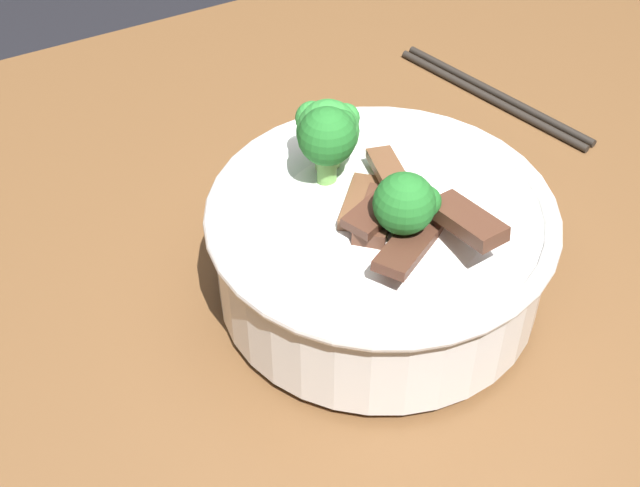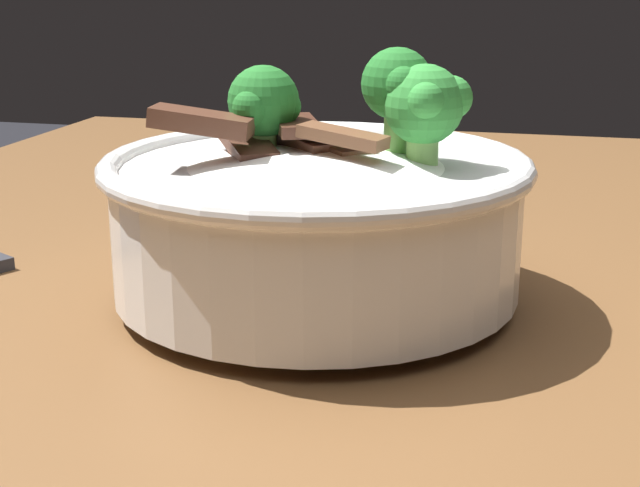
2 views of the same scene
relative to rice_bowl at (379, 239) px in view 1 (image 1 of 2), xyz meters
The scene contains 3 objects.
dining_table 0.16m from the rice_bowl, ahead, with size 1.24×0.88×0.81m.
rice_bowl is the anchor object (origin of this frame).
chopsticks_pair 0.28m from the rice_bowl, 35.89° to the left, with size 0.07×0.21×0.01m.
Camera 1 is at (-0.28, -0.37, 1.28)m, focal length 50.06 mm.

